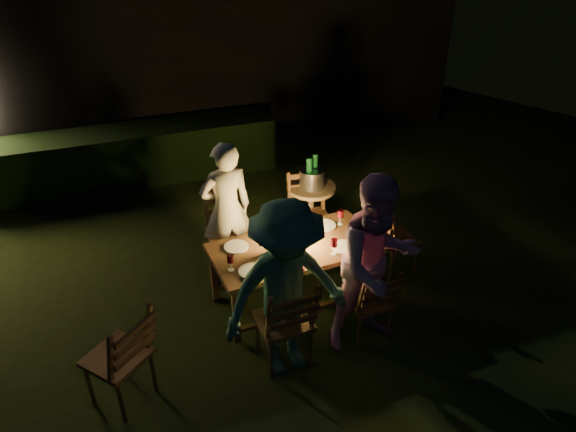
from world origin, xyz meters
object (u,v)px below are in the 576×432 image
object	(u,v)px
person_opp_right	(377,264)
bottle_table	(272,240)
dining_table	(295,252)
bottle_bucket_a	(309,176)
person_opp_left	(286,291)
ice_bucket	(312,178)
chair_end	(394,251)
chair_spare	(122,372)
bottle_bucket_b	(315,172)
person_house_side	(226,209)
chair_far_right	(310,229)
chair_far_left	(230,247)
lantern	(297,230)
side_table	(311,193)
chair_near_left	(284,336)
chair_near_right	(368,313)

from	to	relation	value
person_opp_right	bottle_table	xyz separation A→B (m)	(-0.76, 0.76, -0.05)
dining_table	bottle_bucket_a	world-z (taller)	bottle_bucket_a
person_opp_left	ice_bucket	world-z (taller)	person_opp_left
chair_end	ice_bucket	xyz separation A→B (m)	(-0.65, 0.91, 0.59)
chair_end	chair_spare	distance (m)	3.18
bottle_table	bottle_bucket_b	bearing A→B (deg)	50.81
chair_spare	person_house_side	world-z (taller)	person_house_side
bottle_table	bottle_bucket_a	xyz separation A→B (m)	(0.77, 0.99, 0.09)
chair_far_right	ice_bucket	world-z (taller)	chair_far_right
chair_end	bottle_bucket_b	world-z (taller)	bottle_bucket_b
chair_far_left	chair_far_right	xyz separation A→B (m)	(1.00, 0.08, -0.02)
lantern	side_table	xyz separation A→B (m)	(0.53, 0.96, -0.18)
chair_end	bottle_bucket_a	size ratio (longest dim) A/B	2.99
chair_spare	lantern	bearing A→B (deg)	-16.78
lantern	bottle_bucket_a	distance (m)	1.04
lantern	chair_spare	bearing A→B (deg)	-156.34
dining_table	chair_far_right	bearing A→B (deg)	54.36
dining_table	chair_far_left	xyz separation A→B (m)	(-0.51, 0.73, -0.31)
person_opp_right	bottle_table	distance (m)	1.08
chair_far_right	person_opp_right	bearing A→B (deg)	93.44
chair_end	bottle_bucket_b	bearing A→B (deg)	-154.37
dining_table	bottle_table	xyz separation A→B (m)	(-0.25, -0.02, 0.21)
lantern	side_table	bearing A→B (deg)	61.11
chair_far_left	person_opp_right	xyz separation A→B (m)	(1.02, -1.51, 0.57)
chair_end	side_table	distance (m)	1.19
person_house_side	person_opp_right	world-z (taller)	person_opp_right
chair_spare	chair_far_right	bearing A→B (deg)	-6.15
chair_near_left	bottle_bucket_a	bearing A→B (deg)	59.42
bottle_table	bottle_bucket_a	distance (m)	1.26
dining_table	person_opp_left	bearing A→B (deg)	-118.76
chair_far_right	chair_spare	size ratio (longest dim) A/B	0.96
person_opp_left	ice_bucket	distance (m)	2.09
chair_near_left	bottle_bucket_a	size ratio (longest dim) A/B	3.29
dining_table	person_opp_left	xyz separation A→B (m)	(-0.38, -0.85, 0.25)
lantern	ice_bucket	distance (m)	1.09
bottle_table	lantern	bearing A→B (deg)	14.10
chair_near_left	bottle_table	xyz separation A→B (m)	(0.14, 0.79, 0.52)
chair_far_right	person_opp_right	distance (m)	1.70
chair_far_right	ice_bucket	size ratio (longest dim) A/B	3.39
chair_far_right	bottle_bucket_a	size ratio (longest dim) A/B	3.18
side_table	bottle_bucket_b	size ratio (longest dim) A/B	2.42
chair_near_right	chair_far_right	xyz separation A→B (m)	(-0.02, 1.54, 0.04)
chair_near_left	chair_spare	distance (m)	1.44
person_opp_right	bottle_table	size ratio (longest dim) A/B	6.39
person_opp_left	chair_near_left	bearing A→B (deg)	90.54
bottle_bucket_a	chair_spare	bearing A→B (deg)	-143.56
person_opp_right	side_table	world-z (taller)	person_opp_right
chair_far_left	person_house_side	xyz separation A→B (m)	(-0.01, 0.05, 0.47)
dining_table	lantern	size ratio (longest dim) A/B	4.98
chair_near_left	chair_spare	world-z (taller)	chair_spare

